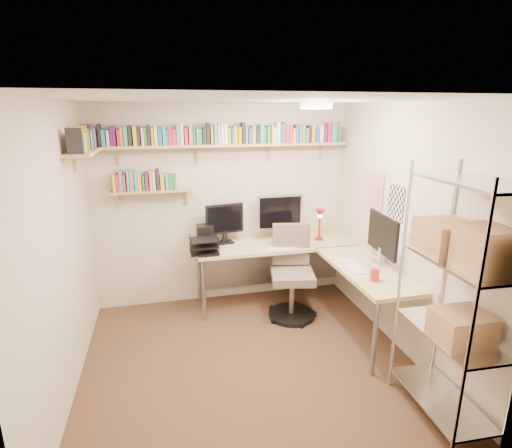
# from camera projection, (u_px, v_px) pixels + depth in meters

# --- Properties ---
(ground) EXTENTS (3.20, 3.20, 0.00)m
(ground) POSITION_uv_depth(u_px,v_px,m) (248.00, 360.00, 4.01)
(ground) COLOR #462A1E
(ground) RESTS_ON ground
(room_shell) EXTENTS (3.24, 3.04, 2.52)m
(room_shell) POSITION_uv_depth(u_px,v_px,m) (248.00, 210.00, 3.59)
(room_shell) COLOR #C1B39D
(room_shell) RESTS_ON ground
(wall_shelves) EXTENTS (3.12, 1.09, 0.80)m
(wall_shelves) POSITION_uv_depth(u_px,v_px,m) (191.00, 146.00, 4.59)
(wall_shelves) COLOR tan
(wall_shelves) RESTS_ON ground
(corner_desk) EXTENTS (2.16, 2.06, 1.40)m
(corner_desk) POSITION_uv_depth(u_px,v_px,m) (289.00, 250.00, 4.80)
(corner_desk) COLOR #CDBE85
(corner_desk) RESTS_ON ground
(office_chair) EXTENTS (0.59, 0.61, 1.11)m
(office_chair) POSITION_uv_depth(u_px,v_px,m) (292.00, 279.00, 4.79)
(office_chair) COLOR black
(office_chair) RESTS_ON ground
(wire_rack) EXTENTS (0.47, 0.91, 2.05)m
(wire_rack) POSITION_uv_depth(u_px,v_px,m) (460.00, 277.00, 2.93)
(wire_rack) COLOR silver
(wire_rack) RESTS_ON ground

